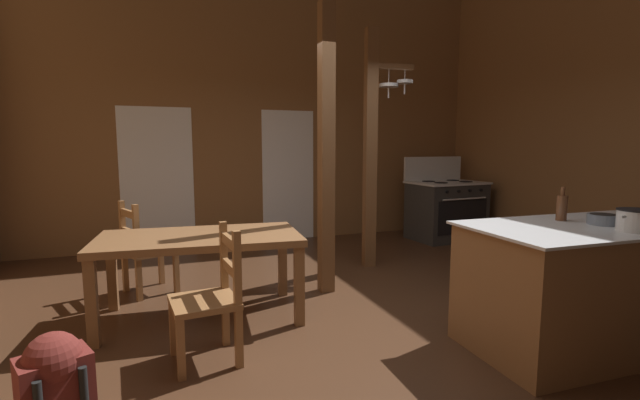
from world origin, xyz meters
name	(u,v)px	position (x,y,z in m)	size (l,w,h in m)	color
ground_plane	(364,327)	(0.00, 0.00, -0.05)	(7.92, 7.69, 0.10)	#422819
wall_back	(264,95)	(0.00, 3.51, 2.27)	(7.92, 0.14, 4.55)	brown
glazed_door_back_left	(157,179)	(-1.60, 3.44, 1.02)	(1.00, 0.01, 2.05)	white
glazed_panel_back_right	(288,176)	(0.36, 3.44, 1.02)	(0.84, 0.01, 2.05)	white
kitchen_island	(602,283)	(1.52, -0.99, 0.46)	(2.20, 1.05, 0.93)	brown
stove_range	(446,209)	(2.73, 2.56, 0.48)	(1.19, 0.88, 1.32)	#2D2D2D
support_post_with_pot_rack	(373,143)	(0.88, 1.57, 1.54)	(0.62, 0.27, 2.90)	brown
support_post_center	(326,151)	(-0.01, 0.87, 1.45)	(0.14, 0.14, 2.90)	brown
dining_table	(200,245)	(-1.29, 0.60, 0.65)	(1.78, 1.06, 0.74)	brown
ladderback_chair_near_window	(144,250)	(-1.77, 1.46, 0.45)	(0.57, 0.57, 0.95)	olive
ladderback_chair_by_post	(212,298)	(-1.30, -0.22, 0.45)	(0.47, 0.47, 0.95)	olive
backpack	(55,387)	(-2.15, -0.86, 0.31)	(0.38, 0.37, 0.60)	maroon
stockpot_on_counter	(636,220)	(1.41, -1.27, 1.00)	(0.32, 0.25, 0.15)	silver
mixing_bowl_on_counter	(603,219)	(1.45, -1.00, 0.97)	(0.22, 0.22, 0.08)	slate
bottle_tall_on_counter	(562,207)	(1.31, -0.77, 1.03)	(0.08, 0.08, 0.26)	#56331E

